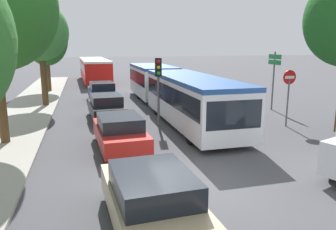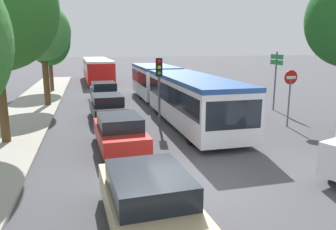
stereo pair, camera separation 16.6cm
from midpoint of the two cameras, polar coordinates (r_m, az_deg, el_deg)
ground_plane at (r=9.82m, az=4.82°, el=-12.20°), size 200.00×200.00×0.00m
kerb_strip_left at (r=23.14m, az=-22.96°, el=1.36°), size 3.20×38.19×0.14m
articulated_bus at (r=19.85m, az=0.47°, el=4.67°), size 2.76×16.79×2.49m
city_bus_rear at (r=36.73m, az=-12.83°, el=7.87°), size 3.03×11.62×2.48m
queued_car_tan at (r=7.36m, az=-3.43°, el=-14.76°), size 1.97×4.18×1.42m
queued_car_red at (r=12.90m, az=-8.75°, el=-2.99°), size 1.91×4.05×1.38m
queued_car_black at (r=18.18m, az=-10.95°, el=1.39°), size 1.91×4.06×1.38m
queued_car_navy at (r=23.93m, az=-11.60°, el=3.98°), size 1.95×4.15×1.41m
traffic_light at (r=16.19m, az=-1.99°, el=6.72°), size 0.35×0.38×3.40m
no_entry_sign at (r=17.20m, az=20.01°, el=4.23°), size 0.70×0.08×2.82m
direction_sign_post at (r=21.37m, az=17.78°, el=7.64°), size 0.12×1.40×3.60m
tree_left_far at (r=22.67m, az=-21.57°, el=13.30°), size 3.49×3.49×6.67m
tree_left_distant at (r=29.72m, az=-20.66°, el=12.06°), size 3.54×3.54×6.67m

